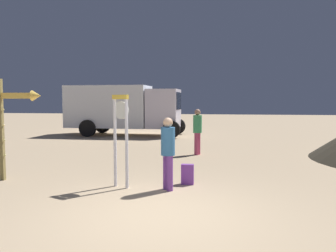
# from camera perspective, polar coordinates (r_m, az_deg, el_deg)

# --- Properties ---
(ground_plane) EXTENTS (80.00, 80.00, 0.00)m
(ground_plane) POSITION_cam_1_polar(r_m,az_deg,el_deg) (5.95, -1.59, -14.90)
(ground_plane) COLOR tan
(standing_clock) EXTENTS (0.41, 0.24, 2.08)m
(standing_clock) POSITION_cam_1_polar(r_m,az_deg,el_deg) (7.63, -7.95, -0.85)
(standing_clock) COLOR white
(standing_clock) RESTS_ON ground_plane
(arrow_sign) EXTENTS (1.10, 0.25, 2.48)m
(arrow_sign) POSITION_cam_1_polar(r_m,az_deg,el_deg) (8.95, -24.49, 1.76)
(arrow_sign) COLOR olive
(arrow_sign) RESTS_ON ground_plane
(person_near_clock) EXTENTS (0.30, 0.30, 1.59)m
(person_near_clock) POSITION_cam_1_polar(r_m,az_deg,el_deg) (7.35, -0.01, -4.03)
(person_near_clock) COLOR #783E9C
(person_near_clock) RESTS_ON ground_plane
(backpack) EXTENTS (0.29, 0.18, 0.47)m
(backpack) POSITION_cam_1_polar(r_m,az_deg,el_deg) (7.98, 3.30, -8.15)
(backpack) COLOR purple
(backpack) RESTS_ON ground_plane
(person_distant) EXTENTS (0.31, 0.31, 1.64)m
(person_distant) POSITION_cam_1_polar(r_m,az_deg,el_deg) (12.12, 4.98, -0.56)
(person_distant) COLOR #B23C61
(person_distant) RESTS_ON ground_plane
(box_truck_near) EXTENTS (6.43, 2.57, 2.73)m
(box_truck_near) POSITION_cam_1_polar(r_m,az_deg,el_deg) (18.87, -7.71, 3.10)
(box_truck_near) COLOR white
(box_truck_near) RESTS_ON ground_plane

